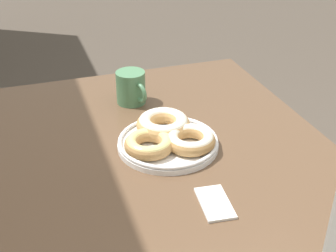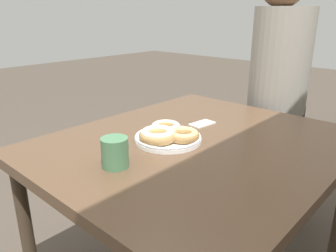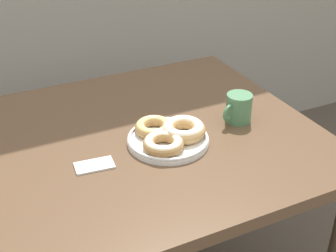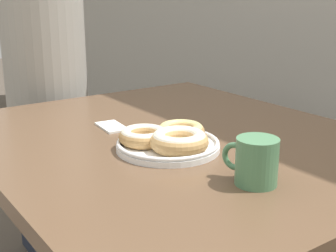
{
  "view_description": "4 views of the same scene",
  "coord_description": "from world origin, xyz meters",
  "px_view_note": "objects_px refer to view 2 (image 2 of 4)",
  "views": [
    {
      "loc": [
        -0.86,
        0.39,
        1.37
      ],
      "look_at": [
        0.08,
        0.07,
        0.81
      ],
      "focal_mm": 50.0,
      "sensor_mm": 36.0,
      "label": 1
    },
    {
      "loc": [
        0.93,
        0.84,
        1.21
      ],
      "look_at": [
        0.08,
        0.07,
        0.81
      ],
      "focal_mm": 35.0,
      "sensor_mm": 36.0,
      "label": 2
    },
    {
      "loc": [
        -0.46,
        -1.03,
        1.52
      ],
      "look_at": [
        0.08,
        0.07,
        0.81
      ],
      "focal_mm": 50.0,
      "sensor_mm": 36.0,
      "label": 3
    },
    {
      "loc": [
        0.95,
        -0.55,
        1.12
      ],
      "look_at": [
        0.08,
        0.07,
        0.81
      ],
      "focal_mm": 50.0,
      "sensor_mm": 36.0,
      "label": 4
    }
  ],
  "objects_px": {
    "person_figure": "(278,94)",
    "napkin": "(202,124)",
    "dining_table": "(197,158)",
    "coffee_mug": "(115,152)",
    "donut_plate": "(167,134)"
  },
  "relations": [
    {
      "from": "person_figure",
      "to": "napkin",
      "type": "xyz_separation_m",
      "value": [
        0.63,
        -0.05,
        -0.03
      ]
    },
    {
      "from": "donut_plate",
      "to": "coffee_mug",
      "type": "height_order",
      "value": "coffee_mug"
    },
    {
      "from": "person_figure",
      "to": "donut_plate",
      "type": "bearing_deg",
      "value": -1.9
    },
    {
      "from": "coffee_mug",
      "to": "person_figure",
      "type": "distance_m",
      "value": 1.14
    },
    {
      "from": "donut_plate",
      "to": "napkin",
      "type": "xyz_separation_m",
      "value": [
        -0.25,
        -0.02,
        -0.03
      ]
    },
    {
      "from": "coffee_mug",
      "to": "person_figure",
      "type": "xyz_separation_m",
      "value": [
        -1.14,
        0.01,
        -0.02
      ]
    },
    {
      "from": "donut_plate",
      "to": "dining_table",
      "type": "bearing_deg",
      "value": 135.85
    },
    {
      "from": "coffee_mug",
      "to": "napkin",
      "type": "xyz_separation_m",
      "value": [
        -0.51,
        -0.04,
        -0.05
      ]
    },
    {
      "from": "dining_table",
      "to": "coffee_mug",
      "type": "distance_m",
      "value": 0.37
    },
    {
      "from": "donut_plate",
      "to": "napkin",
      "type": "height_order",
      "value": "donut_plate"
    },
    {
      "from": "donut_plate",
      "to": "person_figure",
      "type": "relative_size",
      "value": 0.18
    },
    {
      "from": "napkin",
      "to": "donut_plate",
      "type": "bearing_deg",
      "value": 4.94
    },
    {
      "from": "person_figure",
      "to": "napkin",
      "type": "height_order",
      "value": "person_figure"
    },
    {
      "from": "dining_table",
      "to": "donut_plate",
      "type": "distance_m",
      "value": 0.15
    },
    {
      "from": "dining_table",
      "to": "donut_plate",
      "type": "relative_size",
      "value": 4.4
    }
  ]
}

